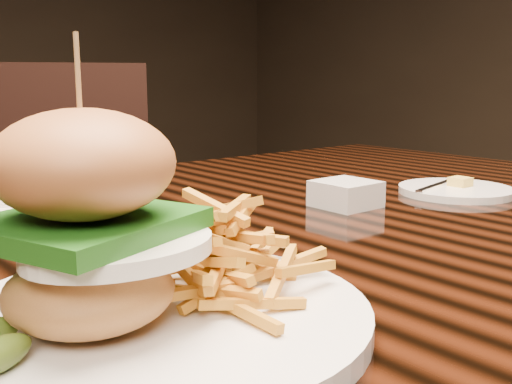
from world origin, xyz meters
TOP-DOWN VIEW (x-y plane):
  - dining_table at (0.00, 0.00)m, footprint 1.60×0.90m
  - burger_plate at (-0.15, -0.21)m, footprint 0.27×0.27m
  - side_saucer at (0.41, -0.07)m, footprint 0.16×0.16m
  - ramekin at (0.23, -0.03)m, footprint 0.09×0.09m
  - far_dish at (-0.09, 0.23)m, footprint 0.25×0.25m
  - chair_far at (0.21, 0.88)m, footprint 0.61×0.61m

SIDE VIEW (x-z plane):
  - chair_far at x=0.21m, z-range 0.06..1.01m
  - dining_table at x=0.00m, z-range 0.30..1.05m
  - side_saucer at x=0.41m, z-range 0.74..0.77m
  - far_dish at x=-0.09m, z-range 0.72..0.81m
  - ramekin at x=0.23m, z-range 0.75..0.78m
  - burger_plate at x=-0.15m, z-range 0.71..0.89m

